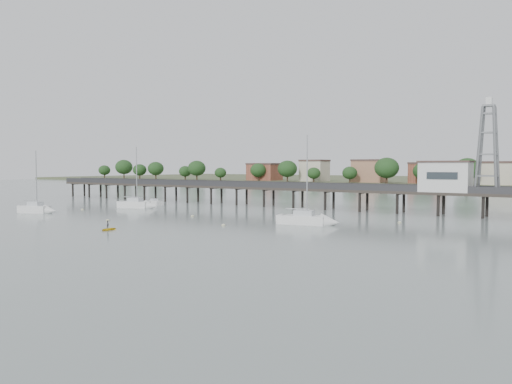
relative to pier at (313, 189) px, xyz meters
The scene contains 12 objects.
ground_plane 60.12m from the pier, 90.00° to the right, with size 500.00×500.00×0.00m, color slate.
pier is the anchor object (origin of this frame).
pier_building 25.16m from the pier, ahead, with size 8.40×5.40×5.30m.
lattice_tower 32.34m from the pier, ahead, with size 3.20×3.20×15.50m.
sailboat_c 27.78m from the pier, 63.20° to the right, with size 8.51×4.04×13.55m.
sailboat_a 51.06m from the pier, 135.62° to the right, with size 7.27×3.79×11.66m.
sailboat_b 34.66m from the pier, 148.07° to the right, with size 8.11×4.14×12.92m.
white_tender 34.45m from the pier, 161.80° to the right, with size 4.02×2.55×1.45m.
yellow_dinghy 45.58m from the pier, 99.21° to the right, with size 1.62×0.47×2.26m, color yellow.
dinghy_occupant 45.58m from the pier, 99.21° to the right, with size 0.38×1.05×0.25m, color black.
mooring_buoys 30.00m from the pier, 87.84° to the right, with size 78.32×24.26×0.39m.
far_shore 179.60m from the pier, 89.89° to the left, with size 500.00×170.00×10.40m.
Camera 1 is at (44.89, -28.32, 8.42)m, focal length 35.00 mm.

